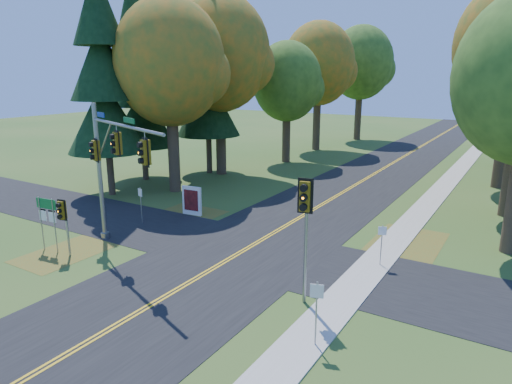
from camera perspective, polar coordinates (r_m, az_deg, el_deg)
The scene contains 26 objects.
ground at distance 22.11m, azimuth -4.08°, elevation -8.80°, with size 160.00×160.00×0.00m, color #2C521D.
road_main at distance 22.11m, azimuth -4.08°, elevation -8.77°, with size 8.00×160.00×0.02m, color black.
road_cross at distance 23.63m, azimuth -1.24°, elevation -7.16°, with size 60.00×6.00×0.02m, color black.
centerline_left at distance 22.15m, azimuth -4.29°, elevation -8.68°, with size 0.10×160.00×0.01m, color gold.
centerline_right at distance 22.05m, azimuth -3.87°, elevation -8.79°, with size 0.10×160.00×0.01m, color gold.
sidewalk_east at distance 19.46m, azimuth 11.30°, elevation -12.38°, with size 1.60×160.00×0.06m, color #9E998E.
leaf_patch_w_near at distance 28.87m, azimuth -9.98°, elevation -3.29°, with size 4.00×6.00×0.00m, color brown.
leaf_patch_e at distance 24.61m, azimuth 17.59°, elevation -6.97°, with size 3.50×8.00×0.00m, color brown.
leaf_patch_w_far at distance 25.19m, azimuth -22.36°, elevation -6.91°, with size 3.00×5.00×0.00m, color brown.
tree_w_a at distance 34.61m, azimuth -10.56°, elevation 15.56°, with size 8.00×8.00×14.15m.
tree_w_b at distance 40.40m, azimuth -4.45°, elevation 16.83°, with size 8.60×8.60×15.38m.
tree_w_c at distance 46.19m, azimuth 4.02°, elevation 13.55°, with size 6.80×6.80×11.91m.
tree_w_d at distance 54.30m, azimuth 7.93°, elevation 15.54°, with size 8.20×8.20×14.56m.
tree_e_d at distance 49.37m, azimuth 29.24°, elevation 12.19°, with size 7.00×7.00×12.32m.
tree_w_e at distance 64.01m, azimuth 13.07°, elevation 15.41°, with size 8.40×8.40×14.97m.
pine_a at distance 34.66m, azimuth -18.70°, elevation 14.55°, with size 5.60×5.60×19.48m.
pine_b at distance 39.15m, azimuth -14.30°, elevation 13.28°, with size 5.60×5.60×17.31m.
pine_c at distance 40.91m, azimuth -6.18°, elevation 15.82°, with size 5.60×5.60×20.56m.
traffic_mast at distance 23.47m, azimuth -17.69°, elevation 3.96°, with size 7.59×3.10×7.33m.
east_signal_pole at distance 16.99m, azimuth 6.17°, elevation -2.29°, with size 0.59×0.68×5.09m.
ped_signal_pole at distance 23.89m, azimuth -23.00°, elevation -2.59°, with size 0.46×0.54×2.94m.
route_sign_cluster at distance 25.09m, azimuth -24.66°, elevation -2.46°, with size 1.31×0.20×2.81m.
info_kiosk at distance 29.26m, azimuth -8.02°, elevation -1.10°, with size 1.35×0.32×1.85m.
reg_sign_e_north at distance 22.00m, azimuth 15.46°, elevation -5.58°, with size 0.36×0.17×2.01m.
reg_sign_e_south at distance 15.30m, azimuth 7.57°, elevation -13.55°, with size 0.43×0.17×2.31m.
reg_sign_w at distance 27.94m, azimuth -14.23°, elevation -0.85°, with size 0.42×0.15×2.25m.
Camera 1 is at (11.93, -16.42, 8.77)m, focal length 32.00 mm.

